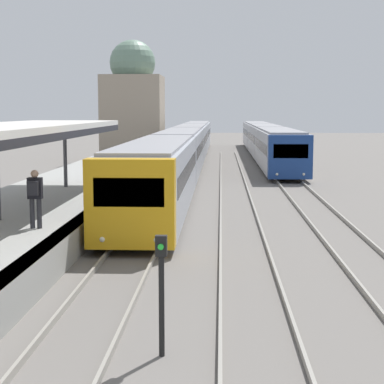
{
  "coord_description": "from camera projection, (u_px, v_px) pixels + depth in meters",
  "views": [
    {
      "loc": [
        2.62,
        -5.3,
        4.25
      ],
      "look_at": [
        1.67,
        15.67,
        1.58
      ],
      "focal_mm": 60.0,
      "sensor_mm": 36.0,
      "label": 1
    }
  ],
  "objects": [
    {
      "name": "train_far",
      "position": [
        265.0,
        139.0,
        58.91
      ],
      "size": [
        2.61,
        43.65,
        2.96
      ],
      "color": "navy",
      "rests_on": "ground_plane"
    },
    {
      "name": "train_near",
      "position": [
        187.0,
        145.0,
        49.02
      ],
      "size": [
        2.63,
        62.03,
        3.0
      ],
      "color": "gold",
      "rests_on": "ground_plane"
    },
    {
      "name": "person_on_platform",
      "position": [
        35.0,
        194.0,
        18.05
      ],
      "size": [
        0.4,
        0.4,
        1.66
      ],
      "color": "#2D2D33",
      "rests_on": "station_platform"
    },
    {
      "name": "distant_domed_building",
      "position": [
        133.0,
        106.0,
        53.46
      ],
      "size": [
        4.92,
        4.92,
        10.07
      ],
      "color": "gray",
      "rests_on": "ground_plane"
    },
    {
      "name": "signal_post_near",
      "position": [
        161.0,
        283.0,
        11.01
      ],
      "size": [
        0.2,
        0.21,
        2.14
      ],
      "color": "black",
      "rests_on": "ground_plane"
    }
  ]
}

